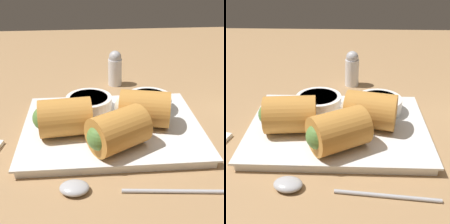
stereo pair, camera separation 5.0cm
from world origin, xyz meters
TOP-DOWN VIEW (x-y plane):
  - table_surface at (0.00, 0.00)cm, footprint 180.00×140.00cm
  - serving_plate at (-2.18, 2.08)cm, footprint 27.51×20.91cm
  - roll_front_left at (2.32, 1.85)cm, footprint 8.94×7.07cm
  - roll_front_right at (-9.62, -0.25)cm, footprint 8.73×6.24cm
  - roll_back_left at (-2.24, -4.45)cm, footprint 9.30×8.60cm
  - dipping_bowl_near at (-5.65, 7.18)cm, footprint 7.72×7.72cm
  - dipping_bowl_far at (4.43, 6.80)cm, footprint 7.72×7.72cm
  - spoon at (-5.40, -11.18)cm, footprint 20.17×3.54cm
  - salt_shaker at (-0.35, 21.13)cm, footprint 2.85×2.85cm

SIDE VIEW (x-z plane):
  - table_surface at x=0.00cm, z-range 0.00..2.00cm
  - spoon at x=-5.40cm, z-range 1.92..3.18cm
  - serving_plate at x=-2.18cm, z-range 2.01..3.51cm
  - dipping_bowl_near at x=-5.65cm, z-range 3.61..6.04cm
  - dipping_bowl_far at x=4.43cm, z-range 3.61..6.04cm
  - salt_shaker at x=-0.35cm, z-range 2.00..9.38cm
  - roll_front_left at x=2.32cm, z-range 3.50..9.04cm
  - roll_front_right at x=-9.62cm, z-range 3.50..9.04cm
  - roll_back_left at x=-2.24cm, z-range 3.50..9.04cm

